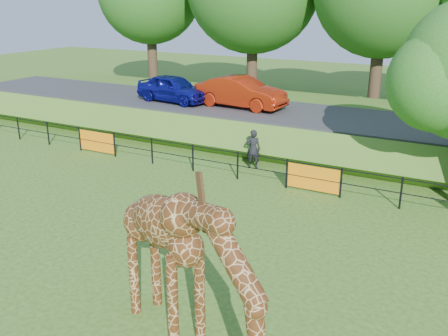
# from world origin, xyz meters

# --- Properties ---
(ground) EXTENTS (90.00, 90.00, 0.00)m
(ground) POSITION_xyz_m (0.00, 0.00, 0.00)
(ground) COLOR #315D17
(ground) RESTS_ON ground
(giraffe) EXTENTS (4.72, 2.77, 3.42)m
(giraffe) POSITION_xyz_m (3.60, -1.19, 1.71)
(giraffe) COLOR #4E2810
(giraffe) RESTS_ON ground
(perimeter_fence) EXTENTS (28.07, 0.10, 1.10)m
(perimeter_fence) POSITION_xyz_m (0.00, 8.00, 0.55)
(perimeter_fence) COLOR black
(perimeter_fence) RESTS_ON ground
(embankment) EXTENTS (40.00, 9.00, 1.30)m
(embankment) POSITION_xyz_m (0.00, 15.50, 0.65)
(embankment) COLOR #315D17
(embankment) RESTS_ON ground
(road) EXTENTS (40.00, 5.00, 0.12)m
(road) POSITION_xyz_m (0.00, 14.00, 1.36)
(road) COLOR #2A292C
(road) RESTS_ON embankment
(car_blue) EXTENTS (4.33, 2.22, 1.41)m
(car_blue) POSITION_xyz_m (-6.50, 13.46, 2.12)
(car_blue) COLOR #121596
(car_blue) RESTS_ON road
(car_red) EXTENTS (4.72, 2.00, 1.51)m
(car_red) POSITION_xyz_m (-2.79, 13.88, 2.18)
(car_red) COLOR #B1250C
(car_red) RESTS_ON road
(visitor) EXTENTS (0.68, 0.55, 1.61)m
(visitor) POSITION_xyz_m (-0.04, 9.47, 0.81)
(visitor) COLOR black
(visitor) RESTS_ON ground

